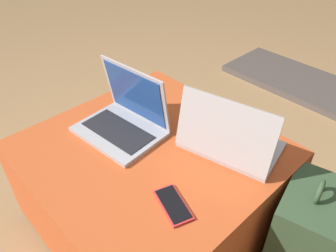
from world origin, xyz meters
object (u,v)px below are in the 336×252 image
Objects in this scene: laptop_near at (125,118)px; laptop_far at (229,140)px; cell_phone at (173,205)px; backpack at (303,240)px.

laptop_far is at bearing 22.91° from laptop_near.
laptop_far reaches higher than cell_phone.
laptop_far is 2.37× the size of cell_phone.
laptop_far is 0.45m from backpack.
cell_phone is (0.05, -0.32, -0.05)m from laptop_far.
laptop_near is 0.89× the size of laptop_far.
laptop_near reaches higher than laptop_far.
laptop_far is at bearing 83.29° from backpack.
laptop_near reaches higher than cell_phone.
laptop_far is (0.36, 0.19, -0.00)m from laptop_near.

